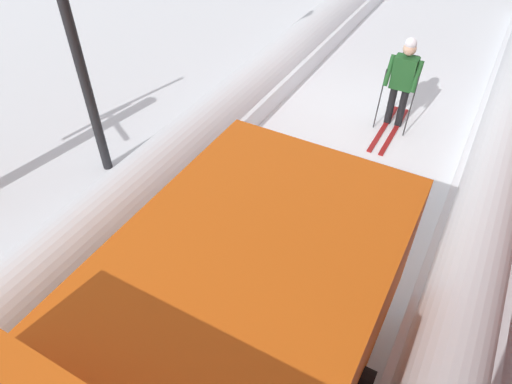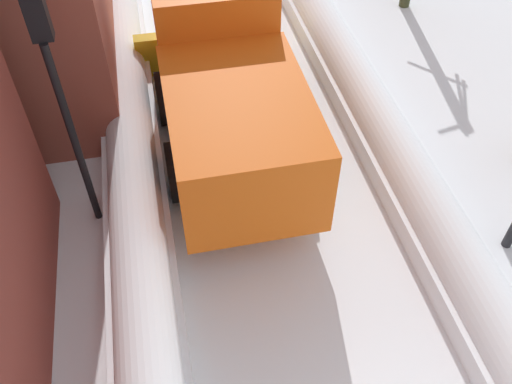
{
  "view_description": "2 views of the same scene",
  "coord_description": "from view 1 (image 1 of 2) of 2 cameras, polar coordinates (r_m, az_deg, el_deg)",
  "views": [
    {
      "loc": [
        -1.85,
        7.97,
        5.17
      ],
      "look_at": [
        0.3,
        4.07,
        1.21
      ],
      "focal_mm": 32.29,
      "sensor_mm": 36.0,
      "label": 1
    },
    {
      "loc": [
        -1.72,
        -1.12,
        7.35
      ],
      "look_at": [
        -0.59,
        4.22,
        1.57
      ],
      "focal_mm": 38.21,
      "sensor_mm": 36.0,
      "label": 2
    }
  ],
  "objects": [
    {
      "name": "skier",
      "position": [
        9.35,
        17.72,
        13.19
      ],
      "size": [
        0.62,
        1.8,
        1.81
      ],
      "color": "black",
      "rests_on": "ground"
    }
  ]
}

